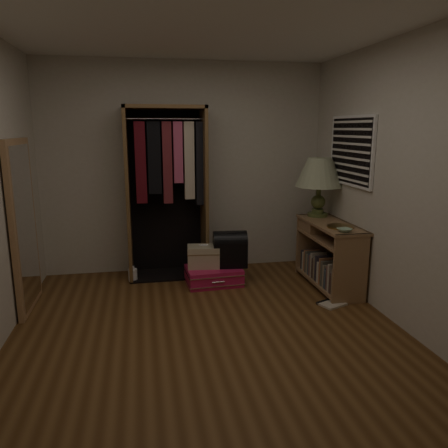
# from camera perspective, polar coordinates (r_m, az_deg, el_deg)

# --- Properties ---
(ground) EXTENTS (4.00, 4.00, 0.00)m
(ground) POSITION_cam_1_polar(r_m,az_deg,el_deg) (3.96, -1.74, -14.54)
(ground) COLOR #573619
(ground) RESTS_ON ground
(room_walls) EXTENTS (3.52, 4.02, 2.60)m
(room_walls) POSITION_cam_1_polar(r_m,az_deg,el_deg) (3.60, -0.81, 7.71)
(room_walls) COLOR beige
(room_walls) RESTS_ON ground
(console_bookshelf) EXTENTS (0.42, 1.12, 0.75)m
(console_bookshelf) POSITION_cam_1_polar(r_m,az_deg,el_deg) (5.18, 13.39, -3.63)
(console_bookshelf) COLOR #8F6845
(console_bookshelf) RESTS_ON ground
(open_wardrobe) EXTENTS (0.97, 0.50, 2.05)m
(open_wardrobe) POSITION_cam_1_polar(r_m,az_deg,el_deg) (5.30, -7.26, 6.00)
(open_wardrobe) COLOR brown
(open_wardrobe) RESTS_ON ground
(floor_mirror) EXTENTS (0.06, 0.80, 1.70)m
(floor_mirror) POSITION_cam_1_polar(r_m,az_deg,el_deg) (4.73, -24.71, -0.26)
(floor_mirror) COLOR #AC7E53
(floor_mirror) RESTS_ON ground
(pink_suitcase) EXTENTS (0.67, 0.50, 0.20)m
(pink_suitcase) POSITION_cam_1_polar(r_m,az_deg,el_deg) (5.17, -1.36, -6.75)
(pink_suitcase) COLOR #BD174A
(pink_suitcase) RESTS_ON ground
(train_case) EXTENTS (0.40, 0.30, 0.27)m
(train_case) POSITION_cam_1_polar(r_m,az_deg,el_deg) (5.13, -2.71, -4.23)
(train_case) COLOR tan
(train_case) RESTS_ON pink_suitcase
(black_bag) EXTENTS (0.41, 0.29, 0.42)m
(black_bag) POSITION_cam_1_polar(r_m,az_deg,el_deg) (5.13, 0.78, -3.17)
(black_bag) COLOR black
(black_bag) RESTS_ON pink_suitcase
(table_lamp) EXTENTS (0.64, 0.64, 0.70)m
(table_lamp) POSITION_cam_1_polar(r_m,az_deg,el_deg) (5.34, 12.35, 6.42)
(table_lamp) COLOR #485529
(table_lamp) RESTS_ON console_bookshelf
(brass_tray) EXTENTS (0.30, 0.30, 0.02)m
(brass_tray) POSITION_cam_1_polar(r_m,az_deg,el_deg) (4.85, 14.95, -0.34)
(brass_tray) COLOR olive
(brass_tray) RESTS_ON console_bookshelf
(ceramic_bowl) EXTENTS (0.17, 0.17, 0.04)m
(ceramic_bowl) POSITION_cam_1_polar(r_m,az_deg,el_deg) (4.65, 15.45, -0.78)
(ceramic_bowl) COLOR #9DBC9D
(ceramic_bowl) RESTS_ON console_bookshelf
(white_jug) EXTENTS (0.13, 0.13, 0.19)m
(white_jug) POSITION_cam_1_polar(r_m,az_deg,el_deg) (5.37, -11.82, -6.49)
(white_jug) COLOR white
(white_jug) RESTS_ON ground
(floor_book) EXTENTS (0.31, 0.29, 0.02)m
(floor_book) POSITION_cam_1_polar(r_m,az_deg,el_deg) (4.75, 13.77, -10.02)
(floor_book) COLOR beige
(floor_book) RESTS_ON ground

